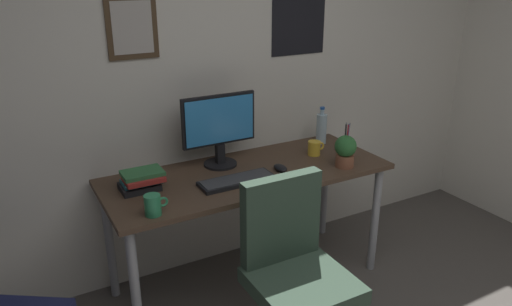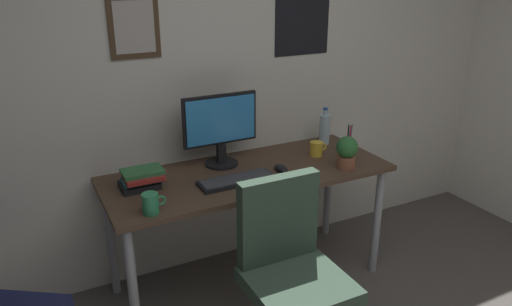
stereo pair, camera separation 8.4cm
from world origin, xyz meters
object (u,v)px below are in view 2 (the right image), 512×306
object	(u,v)px
pen_cup	(349,145)
coffee_mug_near	(317,149)
office_chair	(290,266)
monitor	(220,127)
computer_mouse	(281,168)
water_bottle	(325,129)
potted_plant	(347,151)
coffee_mug_far	(151,203)
keyboard	(237,180)
book_stack_left	(141,179)

from	to	relation	value
pen_cup	coffee_mug_near	bearing A→B (deg)	162.82
office_chair	monitor	xyz separation A→B (m)	(-0.00, 0.82, 0.47)
office_chair	computer_mouse	distance (m)	0.67
computer_mouse	coffee_mug_near	xyz separation A→B (m)	(0.33, 0.12, 0.03)
monitor	coffee_mug_near	distance (m)	0.64
computer_mouse	coffee_mug_near	world-z (taller)	coffee_mug_near
monitor	computer_mouse	xyz separation A→B (m)	(0.27, -0.26, -0.22)
office_chair	coffee_mug_near	world-z (taller)	office_chair
office_chair	computer_mouse	xyz separation A→B (m)	(0.27, 0.57, 0.25)
water_bottle	potted_plant	size ratio (longest dim) A/B	1.29
computer_mouse	potted_plant	size ratio (longest dim) A/B	0.56
coffee_mug_far	potted_plant	distance (m)	1.20
office_chair	potted_plant	distance (m)	0.85
office_chair	keyboard	bearing A→B (deg)	93.26
coffee_mug_far	book_stack_left	size ratio (longest dim) A/B	0.51
coffee_mug_far	book_stack_left	distance (m)	0.31
water_bottle	coffee_mug_near	size ratio (longest dim) A/B	2.15
keyboard	computer_mouse	size ratio (longest dim) A/B	3.91
coffee_mug_far	book_stack_left	xyz separation A→B (m)	(0.04, 0.31, -0.00)
monitor	computer_mouse	size ratio (longest dim) A/B	4.18
coffee_mug_far	pen_cup	world-z (taller)	pen_cup
coffee_mug_near	monitor	bearing A→B (deg)	167.17
keyboard	pen_cup	distance (m)	0.84
office_chair	potted_plant	xyz separation A→B (m)	(0.64, 0.44, 0.34)
office_chair	pen_cup	world-z (taller)	pen_cup
coffee_mug_near	computer_mouse	bearing A→B (deg)	-160.01
monitor	book_stack_left	size ratio (longest dim) A/B	1.98
office_chair	coffee_mug_near	distance (m)	0.95
computer_mouse	office_chair	bearing A→B (deg)	-115.45
monitor	computer_mouse	bearing A→B (deg)	-43.31
keyboard	potted_plant	bearing A→B (deg)	-8.68
monitor	coffee_mug_near	xyz separation A→B (m)	(0.60, -0.14, -0.19)
keyboard	office_chair	bearing A→B (deg)	-86.74
water_bottle	book_stack_left	bearing A→B (deg)	-173.85
keyboard	water_bottle	size ratio (longest dim) A/B	1.70
coffee_mug_far	computer_mouse	bearing A→B (deg)	11.51
keyboard	coffee_mug_near	xyz separation A→B (m)	(0.63, 0.15, 0.03)
keyboard	book_stack_left	bearing A→B (deg)	160.54
coffee_mug_near	pen_cup	xyz separation A→B (m)	(0.21, -0.06, 0.01)
office_chair	water_bottle	size ratio (longest dim) A/B	3.76
potted_plant	monitor	bearing A→B (deg)	149.08
office_chair	pen_cup	xyz separation A→B (m)	(0.80, 0.62, 0.29)
keyboard	coffee_mug_far	bearing A→B (deg)	-164.93
office_chair	computer_mouse	world-z (taller)	office_chair
computer_mouse	monitor	bearing A→B (deg)	136.69
keyboard	potted_plant	size ratio (longest dim) A/B	2.21
potted_plant	book_stack_left	xyz separation A→B (m)	(-1.16, 0.27, -0.05)
coffee_mug_near	book_stack_left	size ratio (longest dim) A/B	0.51
book_stack_left	pen_cup	bearing A→B (deg)	-3.88
potted_plant	keyboard	bearing A→B (deg)	171.32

